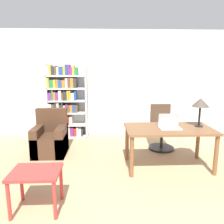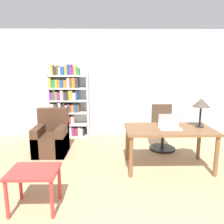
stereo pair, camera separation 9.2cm
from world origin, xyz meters
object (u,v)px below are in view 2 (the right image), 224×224
object	(u,v)px
side_table_blue	(34,177)
desk	(169,133)
armchair	(52,139)
table_lamp	(201,104)
office_chair	(162,130)
bookshelf	(66,102)
laptop	(170,125)

from	to	relation	value
side_table_blue	desk	bearing A→B (deg)	29.84
armchair	table_lamp	bearing A→B (deg)	-12.84
table_lamp	office_chair	bearing A→B (deg)	116.83
table_lamp	bookshelf	xyz separation A→B (m)	(-2.69, 1.76, -0.25)
side_table_blue	office_chair	bearing A→B (deg)	44.70
table_lamp	office_chair	size ratio (longest dim) A/B	0.53
side_table_blue	bookshelf	world-z (taller)	bookshelf
office_chair	bookshelf	world-z (taller)	bookshelf
laptop	bookshelf	size ratio (longest dim) A/B	0.20
laptop	table_lamp	bearing A→B (deg)	10.95
laptop	armchair	bearing A→B (deg)	161.52
office_chair	bookshelf	distance (m)	2.47
desk	laptop	xyz separation A→B (m)	(-0.00, -0.03, 0.15)
desk	bookshelf	bearing A→B (deg)	139.16
armchair	bookshelf	xyz separation A→B (m)	(0.12, 1.11, 0.60)
laptop	armchair	distance (m)	2.42
laptop	table_lamp	xyz separation A→B (m)	(0.57, 0.11, 0.36)
bookshelf	table_lamp	bearing A→B (deg)	-33.15
table_lamp	armchair	bearing A→B (deg)	167.16
table_lamp	office_chair	xyz separation A→B (m)	(-0.44, 0.87, -0.74)
armchair	office_chair	bearing A→B (deg)	5.48
desk	armchair	bearing A→B (deg)	162.20
laptop	bookshelf	xyz separation A→B (m)	(-2.12, 1.87, 0.12)
table_lamp	office_chair	world-z (taller)	table_lamp
desk	bookshelf	size ratio (longest dim) A/B	0.81
side_table_blue	bookshelf	size ratio (longest dim) A/B	0.32
desk	office_chair	distance (m)	0.98
side_table_blue	armchair	world-z (taller)	armchair
laptop	office_chair	size ratio (longest dim) A/B	0.38
office_chair	side_table_blue	bearing A→B (deg)	-135.30
laptop	armchair	world-z (taller)	laptop
laptop	table_lamp	size ratio (longest dim) A/B	0.72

